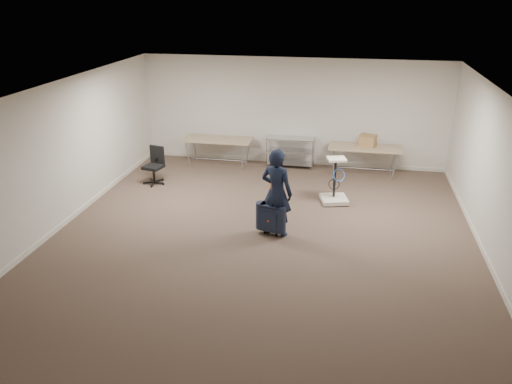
# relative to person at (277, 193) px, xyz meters

# --- Properties ---
(ground) EXTENTS (9.00, 9.00, 0.00)m
(ground) POSITION_rel_person_xyz_m (-0.23, -0.25, -0.86)
(ground) COLOR #49372C
(ground) RESTS_ON ground
(room_shell) EXTENTS (8.00, 9.00, 9.00)m
(room_shell) POSITION_rel_person_xyz_m (-0.23, 1.13, -0.81)
(room_shell) COLOR beige
(room_shell) RESTS_ON ground
(folding_table_left) EXTENTS (1.80, 0.75, 0.73)m
(folding_table_left) POSITION_rel_person_xyz_m (-2.13, 3.70, -0.18)
(folding_table_left) COLOR tan
(folding_table_left) RESTS_ON ground
(folding_table_right) EXTENTS (1.80, 0.75, 0.73)m
(folding_table_right) POSITION_rel_person_xyz_m (1.67, 3.70, -0.18)
(folding_table_right) COLOR tan
(folding_table_right) RESTS_ON ground
(wire_shelf) EXTENTS (1.22, 0.47, 0.80)m
(wire_shelf) POSITION_rel_person_xyz_m (-0.23, 3.95, -0.42)
(wire_shelf) COLOR silver
(wire_shelf) RESTS_ON ground
(person) EXTENTS (0.72, 0.58, 1.71)m
(person) POSITION_rel_person_xyz_m (0.00, 0.00, 0.00)
(person) COLOR black
(person) RESTS_ON ground
(suitcase) EXTENTS (0.43, 0.32, 1.07)m
(suitcase) POSITION_rel_person_xyz_m (-0.09, -0.06, -0.49)
(suitcase) COLOR black
(suitcase) RESTS_ON ground
(office_chair) EXTENTS (0.54, 0.54, 0.90)m
(office_chair) POSITION_rel_person_xyz_m (-3.30, 2.12, -0.59)
(office_chair) COLOR black
(office_chair) RESTS_ON ground
(equipment_cart) EXTENTS (0.68, 0.68, 1.03)m
(equipment_cart) POSITION_rel_person_xyz_m (1.03, 1.75, -0.59)
(equipment_cart) COLOR beige
(equipment_cart) RESTS_ON ground
(cardboard_box) EXTENTS (0.47, 0.41, 0.29)m
(cardboard_box) POSITION_rel_person_xyz_m (1.73, 3.76, 0.02)
(cardboard_box) COLOR olive
(cardboard_box) RESTS_ON folding_table_right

